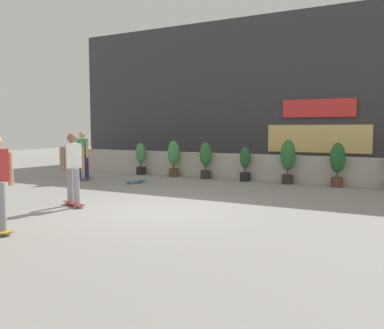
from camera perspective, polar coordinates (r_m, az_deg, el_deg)
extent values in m
plane|color=gray|center=(8.93, -4.50, -6.53)|extent=(48.00, 48.00, 0.00)
cube|color=#B2ADA3|center=(14.25, 8.43, -0.37)|extent=(18.00, 0.40, 0.90)
cube|color=#38383D|center=(18.07, 12.79, 9.60)|extent=(20.00, 2.00, 6.50)
cube|color=#F23333|center=(16.65, 17.51, 7.64)|extent=(2.80, 0.08, 0.70)
cube|color=#F2CC72|center=(16.64, 17.41, 3.51)|extent=(4.00, 0.06, 1.10)
cylinder|color=black|center=(15.89, -7.27, -0.88)|extent=(0.36, 0.36, 0.30)
cylinder|color=brown|center=(15.87, -7.28, -0.07)|extent=(0.06, 0.06, 0.15)
ellipsoid|color=#428C47|center=(15.83, -7.30, 1.63)|extent=(0.39, 0.39, 0.79)
cylinder|color=brown|center=(15.09, -2.62, -1.16)|extent=(0.36, 0.36, 0.30)
cylinder|color=brown|center=(15.06, -2.62, -0.31)|extent=(0.06, 0.06, 0.15)
ellipsoid|color=#428C47|center=(15.02, -2.63, 1.67)|extent=(0.44, 0.44, 0.90)
cylinder|color=#2D2823|center=(14.47, 1.93, -1.43)|extent=(0.36, 0.36, 0.30)
cylinder|color=brown|center=(14.44, 1.94, -0.54)|extent=(0.06, 0.06, 0.15)
ellipsoid|color=#2D6B33|center=(14.40, 1.94, 1.45)|extent=(0.42, 0.42, 0.86)
cylinder|color=black|center=(13.89, 7.53, -1.75)|extent=(0.36, 0.36, 0.30)
cylinder|color=brown|center=(13.86, 7.54, -0.83)|extent=(0.06, 0.06, 0.15)
ellipsoid|color=#235B2D|center=(13.82, 7.56, 0.98)|extent=(0.35, 0.35, 0.72)
cylinder|color=#2D2823|center=(13.46, 13.39, -2.06)|extent=(0.36, 0.36, 0.30)
cylinder|color=brown|center=(13.43, 13.41, -1.11)|extent=(0.06, 0.06, 0.15)
ellipsoid|color=#2D6B33|center=(13.38, 13.47, 1.32)|extent=(0.49, 0.49, 0.99)
cylinder|color=brown|center=(13.17, 19.88, -2.38)|extent=(0.36, 0.36, 0.30)
cylinder|color=brown|center=(13.14, 19.91, -1.41)|extent=(0.06, 0.06, 0.15)
ellipsoid|color=#235B2D|center=(13.10, 19.98, 0.94)|extent=(0.46, 0.46, 0.93)
cylinder|color=silver|center=(7.61, -24.51, -8.82)|extent=(0.06, 0.05, 0.06)
cylinder|color=silver|center=(7.56, -25.66, -8.96)|extent=(0.06, 0.05, 0.06)
cylinder|color=gray|center=(7.56, -25.42, -5.39)|extent=(0.14, 0.14, 0.82)
cylinder|color=tan|center=(7.73, -24.39, -0.57)|extent=(0.09, 0.09, 0.58)
cube|color=#72338C|center=(14.47, -15.21, -1.94)|extent=(0.26, 0.81, 0.02)
cylinder|color=silver|center=(14.70, -14.68, -1.97)|extent=(0.03, 0.06, 0.06)
cylinder|color=silver|center=(14.59, -14.24, -2.01)|extent=(0.03, 0.06, 0.06)
cylinder|color=silver|center=(14.36, -16.19, -2.17)|extent=(0.03, 0.06, 0.06)
cylinder|color=silver|center=(14.24, -15.76, -2.22)|extent=(0.03, 0.06, 0.06)
cylinder|color=#282D4C|center=(14.54, -14.73, -0.23)|extent=(0.14, 0.14, 0.82)
cylinder|color=#282D4C|center=(14.30, -15.78, -0.35)|extent=(0.14, 0.14, 0.82)
cube|color=#3F8C4C|center=(14.38, -15.32, 2.45)|extent=(0.37, 0.23, 0.56)
sphere|color=tan|center=(14.36, -15.35, 4.08)|extent=(0.22, 0.22, 0.22)
cylinder|color=tan|center=(14.55, -15.93, 2.15)|extent=(0.09, 0.09, 0.58)
cylinder|color=tan|center=(14.21, -14.67, 2.11)|extent=(0.09, 0.09, 0.58)
cube|color=maroon|center=(9.78, -16.45, -5.30)|extent=(0.81, 0.49, 0.02)
cylinder|color=silver|center=(10.00, -17.46, -5.33)|extent=(0.06, 0.05, 0.06)
cylinder|color=silver|center=(10.06, -16.61, -5.25)|extent=(0.06, 0.05, 0.06)
cylinder|color=silver|center=(9.53, -16.27, -5.81)|extent=(0.06, 0.05, 0.06)
cylinder|color=silver|center=(9.59, -15.39, -5.72)|extent=(0.06, 0.05, 0.06)
cylinder|color=gray|center=(9.88, -16.92, -2.74)|extent=(0.14, 0.14, 0.82)
cylinder|color=gray|center=(9.55, -16.09, -2.99)|extent=(0.14, 0.14, 0.82)
cube|color=white|center=(9.65, -16.62, 1.20)|extent=(0.32, 0.41, 0.56)
sphere|color=brown|center=(9.63, -16.68, 3.63)|extent=(0.22, 0.22, 0.22)
cylinder|color=brown|center=(9.57, -17.90, 0.65)|extent=(0.09, 0.09, 0.58)
cylinder|color=brown|center=(9.75, -15.33, 0.79)|extent=(0.09, 0.09, 0.58)
cube|color=#266699|center=(13.42, -7.92, -2.35)|extent=(0.39, 0.82, 0.02)
cylinder|color=silver|center=(13.65, -7.30, -2.38)|extent=(0.04, 0.06, 0.06)
cylinder|color=silver|center=(13.53, -6.86, -2.44)|extent=(0.04, 0.06, 0.06)
cylinder|color=silver|center=(13.32, -9.00, -2.59)|extent=(0.04, 0.06, 0.06)
cylinder|color=silver|center=(13.20, -8.56, -2.65)|extent=(0.04, 0.06, 0.06)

